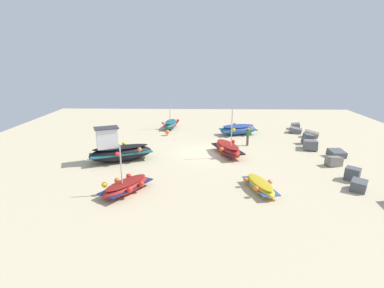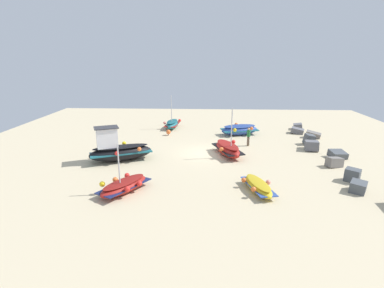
{
  "view_description": "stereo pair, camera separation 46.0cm",
  "coord_description": "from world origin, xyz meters",
  "views": [
    {
      "loc": [
        24.23,
        -0.55,
        7.88
      ],
      "look_at": [
        0.39,
        -1.18,
        0.9
      ],
      "focal_mm": 28.12,
      "sensor_mm": 36.0,
      "label": 1
    },
    {
      "loc": [
        24.22,
        -0.09,
        7.88
      ],
      "look_at": [
        0.39,
        -1.18,
        0.9
      ],
      "focal_mm": 28.12,
      "sensor_mm": 36.0,
      "label": 2
    }
  ],
  "objects": [
    {
      "name": "fishing_boat_1",
      "position": [
        7.35,
        3.14,
        0.34
      ],
      "size": [
        3.36,
        1.89,
        0.69
      ],
      "rotation": [
        0.0,
        0.0,
        3.41
      ],
      "color": "gold",
      "rests_on": "ground_plane"
    },
    {
      "name": "breakwater_rocks",
      "position": [
        -0.19,
        9.82,
        0.35
      ],
      "size": [
        19.62,
        2.98,
        1.18
      ],
      "color": "slate",
      "rests_on": "ground_plane"
    },
    {
      "name": "fishing_boat_5",
      "position": [
        -6.35,
        3.47,
        0.55
      ],
      "size": [
        2.67,
        4.19,
        1.12
      ],
      "rotation": [
        0.0,
        0.0,
        5.02
      ],
      "color": "#2D4C9E",
      "rests_on": "ground_plane"
    },
    {
      "name": "mooring_buoy_0",
      "position": [
        -5.76,
        -3.89,
        0.36
      ],
      "size": [
        0.48,
        0.48,
        0.6
      ],
      "color": "#3F3F42",
      "rests_on": "ground_plane"
    },
    {
      "name": "fishing_boat_4",
      "position": [
        7.77,
        -4.93,
        0.4
      ],
      "size": [
        3.67,
        3.0,
        3.12
      ],
      "rotation": [
        0.0,
        0.0,
        2.58
      ],
      "color": "maroon",
      "rests_on": "ground_plane"
    },
    {
      "name": "person_walking",
      "position": [
        -2.32,
        3.83,
        0.98
      ],
      "size": [
        0.32,
        0.32,
        1.69
      ],
      "rotation": [
        0.0,
        0.0,
        4.06
      ],
      "color": "brown",
      "rests_on": "ground_plane"
    },
    {
      "name": "ground_plane",
      "position": [
        0.0,
        0.0,
        0.0
      ],
      "size": [
        44.0,
        44.0,
        0.0
      ],
      "primitive_type": "plane",
      "color": "beige"
    },
    {
      "name": "fishing_boat_3",
      "position": [
        -9.03,
        -3.85,
        0.47
      ],
      "size": [
        3.38,
        1.93,
        3.77
      ],
      "rotation": [
        0.0,
        0.0,
        3.04
      ],
      "color": "#1E6670",
      "rests_on": "ground_plane"
    },
    {
      "name": "fishing_boat_0",
      "position": [
        2.22,
        -6.82,
        0.89
      ],
      "size": [
        3.58,
        5.15,
        2.83
      ],
      "rotation": [
        0.0,
        0.0,
        5.12
      ],
      "color": "black",
      "rests_on": "ground_plane"
    },
    {
      "name": "fishing_boat_2",
      "position": [
        0.47,
        1.76,
        0.55
      ],
      "size": [
        4.08,
        2.57,
        4.05
      ],
      "rotation": [
        0.0,
        0.0,
        3.48
      ],
      "color": "maroon",
      "rests_on": "ground_plane"
    }
  ]
}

